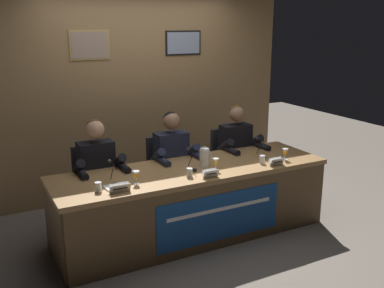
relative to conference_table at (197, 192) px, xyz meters
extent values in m
plane|color=#70665B|center=(0.00, 0.11, -0.50)|extent=(12.00, 12.00, 0.00)
cube|color=#937047|center=(0.00, 1.57, 0.80)|extent=(4.05, 0.12, 2.60)
cube|color=tan|center=(-0.61, 1.51, 1.41)|extent=(0.47, 0.02, 0.34)
cube|color=gray|center=(-0.61, 1.50, 1.41)|extent=(0.43, 0.01, 0.30)
cube|color=black|center=(0.61, 1.51, 1.41)|extent=(0.50, 0.02, 0.31)
cube|color=#8C99AD|center=(0.61, 1.50, 1.41)|extent=(0.46, 0.01, 0.27)
cube|color=olive|center=(0.00, 0.11, 0.21)|extent=(2.85, 0.86, 0.05)
cube|color=brown|center=(0.00, -0.30, -0.16)|extent=(2.79, 0.04, 0.68)
cube|color=brown|center=(-1.38, 0.11, -0.16)|extent=(0.08, 0.78, 0.68)
cube|color=brown|center=(1.38, 0.11, -0.16)|extent=(0.08, 0.78, 0.68)
cube|color=#19478C|center=(0.08, -0.32, -0.16)|extent=(1.35, 0.01, 0.48)
cube|color=white|center=(0.08, -0.33, -0.08)|extent=(1.15, 0.00, 0.04)
cylinder|color=black|center=(-0.85, 0.64, -0.49)|extent=(0.44, 0.44, 0.02)
cylinder|color=black|center=(-0.85, 0.64, -0.27)|extent=(0.05, 0.05, 0.41)
cube|color=#232328|center=(-0.85, 0.64, -0.05)|extent=(0.44, 0.44, 0.03)
cube|color=#232328|center=(-0.85, 0.84, 0.18)|extent=(0.40, 0.05, 0.44)
cylinder|color=black|center=(-0.95, 0.29, -0.27)|extent=(0.10, 0.10, 0.46)
cylinder|color=black|center=(-0.75, 0.29, -0.27)|extent=(0.10, 0.10, 0.46)
cylinder|color=black|center=(-0.95, 0.44, 0.01)|extent=(0.13, 0.34, 0.13)
cylinder|color=black|center=(-0.75, 0.44, 0.01)|extent=(0.13, 0.34, 0.13)
cube|color=black|center=(-0.85, 0.61, 0.25)|extent=(0.36, 0.20, 0.48)
sphere|color=tan|center=(-0.85, 0.59, 0.63)|extent=(0.19, 0.19, 0.19)
sphere|color=#593819|center=(-0.85, 0.60, 0.64)|extent=(0.17, 0.17, 0.17)
cylinder|color=black|center=(-1.06, 0.51, 0.27)|extent=(0.09, 0.30, 0.25)
cylinder|color=black|center=(-0.64, 0.51, 0.27)|extent=(0.09, 0.30, 0.25)
cylinder|color=black|center=(-1.06, 0.35, 0.26)|extent=(0.07, 0.24, 0.07)
cylinder|color=black|center=(-0.64, 0.35, 0.26)|extent=(0.07, 0.24, 0.07)
cube|color=white|center=(-0.88, -0.22, 0.27)|extent=(0.19, 0.03, 0.08)
cube|color=white|center=(-0.88, -0.19, 0.27)|extent=(0.19, 0.03, 0.08)
cube|color=black|center=(-0.88, -0.22, 0.27)|extent=(0.13, 0.01, 0.01)
cylinder|color=white|center=(-0.67, -0.07, 0.23)|extent=(0.06, 0.06, 0.00)
cylinder|color=white|center=(-0.67, -0.07, 0.26)|extent=(0.01, 0.01, 0.05)
cone|color=white|center=(-0.67, -0.07, 0.32)|extent=(0.06, 0.06, 0.06)
cylinder|color=orange|center=(-0.67, -0.07, 0.32)|extent=(0.04, 0.04, 0.04)
cylinder|color=silver|center=(-1.04, -0.10, 0.27)|extent=(0.06, 0.06, 0.08)
cylinder|color=silver|center=(-1.04, -0.10, 0.26)|extent=(0.05, 0.05, 0.05)
cylinder|color=black|center=(-0.87, -0.03, 0.24)|extent=(0.06, 0.06, 0.02)
cylinder|color=black|center=(-0.87, 0.03, 0.34)|extent=(0.01, 0.13, 0.18)
sphere|color=#2D2D2D|center=(-0.87, 0.09, 0.43)|extent=(0.03, 0.03, 0.03)
cylinder|color=black|center=(0.00, 0.64, -0.49)|extent=(0.44, 0.44, 0.02)
cylinder|color=black|center=(0.00, 0.64, -0.27)|extent=(0.05, 0.05, 0.41)
cube|color=#232328|center=(0.00, 0.64, -0.05)|extent=(0.44, 0.44, 0.03)
cube|color=#232328|center=(0.00, 0.84, 0.18)|extent=(0.40, 0.05, 0.44)
cylinder|color=black|center=(-0.10, 0.29, -0.27)|extent=(0.10, 0.10, 0.46)
cylinder|color=black|center=(0.10, 0.29, -0.27)|extent=(0.10, 0.10, 0.46)
cylinder|color=black|center=(-0.10, 0.44, 0.01)|extent=(0.13, 0.34, 0.13)
cylinder|color=black|center=(0.10, 0.44, 0.01)|extent=(0.13, 0.34, 0.13)
cube|color=#1E2338|center=(0.00, 0.61, 0.25)|extent=(0.36, 0.20, 0.48)
sphere|color=#8E664C|center=(0.00, 0.59, 0.63)|extent=(0.19, 0.19, 0.19)
sphere|color=black|center=(0.00, 0.60, 0.64)|extent=(0.17, 0.17, 0.17)
cylinder|color=#1E2338|center=(-0.21, 0.51, 0.27)|extent=(0.09, 0.30, 0.25)
cylinder|color=#1E2338|center=(0.21, 0.51, 0.27)|extent=(0.09, 0.30, 0.25)
cylinder|color=#1E2338|center=(-0.21, 0.35, 0.26)|extent=(0.07, 0.24, 0.07)
cylinder|color=#1E2338|center=(0.21, 0.35, 0.26)|extent=(0.07, 0.24, 0.07)
cube|color=white|center=(0.02, -0.25, 0.27)|extent=(0.16, 0.03, 0.08)
cube|color=white|center=(0.02, -0.22, 0.27)|extent=(0.16, 0.03, 0.08)
cube|color=black|center=(0.02, -0.26, 0.27)|extent=(0.11, 0.01, 0.01)
cylinder|color=white|center=(0.17, -0.08, 0.23)|extent=(0.06, 0.06, 0.00)
cylinder|color=white|center=(0.17, -0.08, 0.26)|extent=(0.01, 0.01, 0.05)
cone|color=white|center=(0.17, -0.08, 0.32)|extent=(0.06, 0.06, 0.06)
cylinder|color=yellow|center=(0.17, -0.08, 0.32)|extent=(0.04, 0.04, 0.04)
cylinder|color=silver|center=(-0.15, -0.13, 0.27)|extent=(0.06, 0.06, 0.08)
cylinder|color=silver|center=(-0.15, -0.13, 0.26)|extent=(0.05, 0.05, 0.05)
cylinder|color=black|center=(-0.04, 0.00, 0.24)|extent=(0.06, 0.06, 0.02)
cylinder|color=black|center=(-0.04, 0.06, 0.34)|extent=(0.01, 0.13, 0.18)
sphere|color=#2D2D2D|center=(-0.04, 0.12, 0.43)|extent=(0.03, 0.03, 0.03)
cylinder|color=black|center=(0.85, 0.64, -0.49)|extent=(0.44, 0.44, 0.02)
cylinder|color=black|center=(0.85, 0.64, -0.27)|extent=(0.05, 0.05, 0.41)
cube|color=#232328|center=(0.85, 0.64, -0.05)|extent=(0.44, 0.44, 0.03)
cube|color=#232328|center=(0.85, 0.84, 0.18)|extent=(0.40, 0.05, 0.44)
cylinder|color=black|center=(0.75, 0.29, -0.27)|extent=(0.10, 0.10, 0.46)
cylinder|color=black|center=(0.95, 0.29, -0.27)|extent=(0.10, 0.10, 0.46)
cylinder|color=black|center=(0.75, 0.44, 0.01)|extent=(0.13, 0.34, 0.13)
cylinder|color=black|center=(0.95, 0.44, 0.01)|extent=(0.13, 0.34, 0.13)
cube|color=black|center=(0.85, 0.61, 0.25)|extent=(0.36, 0.20, 0.48)
sphere|color=#8E664C|center=(0.85, 0.59, 0.63)|extent=(0.19, 0.19, 0.19)
sphere|color=#593819|center=(0.85, 0.60, 0.64)|extent=(0.17, 0.17, 0.17)
cylinder|color=black|center=(0.64, 0.51, 0.27)|extent=(0.09, 0.30, 0.25)
cylinder|color=black|center=(1.06, 0.51, 0.27)|extent=(0.09, 0.30, 0.25)
cylinder|color=black|center=(0.64, 0.35, 0.26)|extent=(0.07, 0.24, 0.07)
cylinder|color=black|center=(1.06, 0.35, 0.26)|extent=(0.07, 0.24, 0.07)
cube|color=white|center=(0.81, -0.25, 0.27)|extent=(0.16, 0.03, 0.08)
cube|color=white|center=(0.81, -0.21, 0.27)|extent=(0.16, 0.03, 0.08)
cube|color=black|center=(0.81, -0.25, 0.27)|extent=(0.11, 0.01, 0.01)
cylinder|color=white|center=(1.01, -0.12, 0.23)|extent=(0.06, 0.06, 0.00)
cylinder|color=white|center=(1.01, -0.12, 0.26)|extent=(0.01, 0.01, 0.05)
cone|color=white|center=(1.01, -0.12, 0.32)|extent=(0.06, 0.06, 0.06)
cylinder|color=orange|center=(1.01, -0.12, 0.32)|extent=(0.04, 0.04, 0.04)
cylinder|color=silver|center=(0.72, -0.11, 0.27)|extent=(0.06, 0.06, 0.08)
cylinder|color=silver|center=(0.72, -0.11, 0.26)|extent=(0.05, 0.05, 0.05)
cylinder|color=black|center=(0.84, 0.03, 0.24)|extent=(0.06, 0.06, 0.02)
cylinder|color=black|center=(0.84, 0.09, 0.34)|extent=(0.01, 0.13, 0.18)
sphere|color=#2D2D2D|center=(0.84, 0.16, 0.43)|extent=(0.03, 0.03, 0.03)
cylinder|color=silver|center=(0.14, 0.10, 0.32)|extent=(0.10, 0.10, 0.18)
cylinder|color=silver|center=(0.14, 0.10, 0.42)|extent=(0.09, 0.09, 0.01)
sphere|color=silver|center=(0.14, 0.10, 0.43)|extent=(0.02, 0.02, 0.02)
torus|color=silver|center=(0.20, 0.10, 0.33)|extent=(0.07, 0.01, 0.07)
cube|color=white|center=(-0.86, -0.07, 0.24)|extent=(0.22, 0.16, 0.01)
camera|label=1|loc=(-2.01, -3.71, 1.66)|focal=41.61mm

